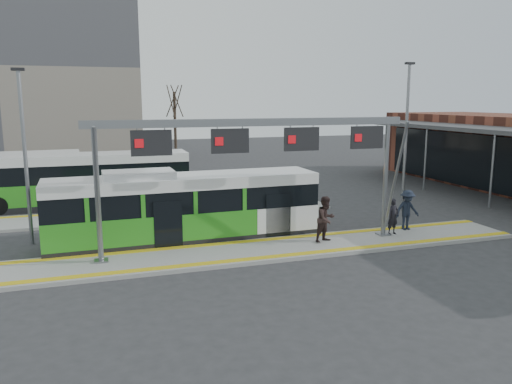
% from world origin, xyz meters
% --- Properties ---
extents(ground, '(120.00, 120.00, 0.00)m').
position_xyz_m(ground, '(0.00, 0.00, 0.00)').
color(ground, '#2D2D30').
rests_on(ground, ground).
extents(platform_main, '(22.00, 3.00, 0.15)m').
position_xyz_m(platform_main, '(0.00, 0.00, 0.07)').
color(platform_main, gray).
rests_on(platform_main, ground).
extents(platform_second, '(20.00, 3.00, 0.15)m').
position_xyz_m(platform_second, '(-4.00, 8.00, 0.07)').
color(platform_second, gray).
rests_on(platform_second, ground).
extents(tactile_main, '(22.00, 2.65, 0.02)m').
position_xyz_m(tactile_main, '(0.00, 0.00, 0.16)').
color(tactile_main, gold).
rests_on(tactile_main, platform_main).
extents(tactile_second, '(20.00, 0.35, 0.02)m').
position_xyz_m(tactile_second, '(-4.00, 9.15, 0.16)').
color(tactile_second, gold).
rests_on(tactile_second, platform_second).
extents(gantry, '(13.00, 1.68, 5.20)m').
position_xyz_m(gantry, '(-0.35, 0.25, 4.30)').
color(gantry, slate).
rests_on(gantry, platform_main).
extents(apartment_block, '(24.50, 12.50, 18.40)m').
position_xyz_m(apartment_block, '(-14.00, 36.00, 9.21)').
color(apartment_block, gray).
rests_on(apartment_block, ground).
extents(hero_bus, '(11.59, 2.72, 3.17)m').
position_xyz_m(hero_bus, '(-2.94, 2.60, 1.45)').
color(hero_bus, black).
rests_on(hero_bus, ground).
extents(bg_bus_green, '(12.11, 2.61, 3.03)m').
position_xyz_m(bg_bus_green, '(-7.31, 11.74, 1.49)').
color(bg_bus_green, black).
rests_on(bg_bus_green, ground).
extents(passenger_a, '(0.67, 0.52, 1.62)m').
position_xyz_m(passenger_a, '(5.95, 0.26, 0.96)').
color(passenger_a, black).
rests_on(passenger_a, platform_main).
extents(passenger_b, '(1.15, 1.03, 1.95)m').
position_xyz_m(passenger_b, '(2.60, 0.14, 1.12)').
color(passenger_b, '#2D201E').
rests_on(passenger_b, platform_main).
extents(passenger_c, '(1.21, 0.71, 1.86)m').
position_xyz_m(passenger_c, '(7.03, 0.77, 1.08)').
color(passenger_c, '#19202D').
rests_on(passenger_c, platform_main).
extents(tree_left, '(1.40, 1.40, 9.22)m').
position_xyz_m(tree_left, '(-6.79, 32.17, 6.99)').
color(tree_left, '#382B21').
rests_on(tree_left, ground).
extents(tree_mid, '(1.40, 1.40, 7.80)m').
position_xyz_m(tree_mid, '(1.39, 32.15, 5.91)').
color(tree_mid, '#382B21').
rests_on(tree_mid, ground).
extents(lamp_west, '(0.50, 0.25, 7.33)m').
position_xyz_m(lamp_west, '(-9.25, 4.11, 3.91)').
color(lamp_west, slate).
rests_on(lamp_west, ground).
extents(lamp_east, '(0.50, 0.25, 8.05)m').
position_xyz_m(lamp_east, '(9.79, 5.15, 4.27)').
color(lamp_east, slate).
rests_on(lamp_east, ground).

